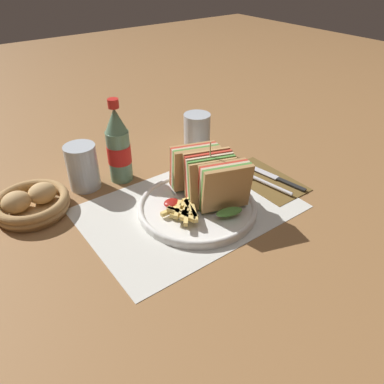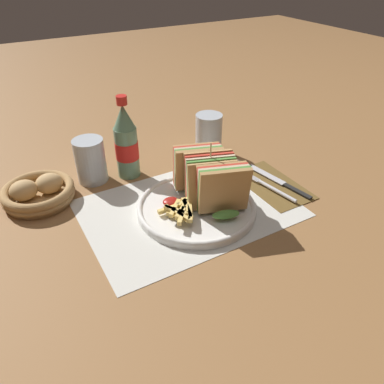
{
  "view_description": "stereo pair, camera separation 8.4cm",
  "coord_description": "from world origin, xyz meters",
  "px_view_note": "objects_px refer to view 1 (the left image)",
  "views": [
    {
      "loc": [
        -0.39,
        -0.56,
        0.51
      ],
      "look_at": [
        0.02,
        0.0,
        0.04
      ],
      "focal_mm": 35.0,
      "sensor_mm": 36.0,
      "label": 1
    },
    {
      "loc": [
        -0.32,
        -0.6,
        0.51
      ],
      "look_at": [
        0.02,
        0.0,
        0.04
      ],
      "focal_mm": 35.0,
      "sensor_mm": 36.0,
      "label": 2
    }
  ],
  "objects_px": {
    "fork": "(265,183)",
    "coke_bottle_near": "(118,147)",
    "plate_main": "(197,207)",
    "knife": "(272,176)",
    "club_sandwich": "(209,178)",
    "glass_far": "(83,167)",
    "glass_near": "(197,136)",
    "bread_basket": "(31,203)"
  },
  "relations": [
    {
      "from": "knife",
      "to": "fork",
      "type": "bearing_deg",
      "value": -167.41
    },
    {
      "from": "glass_far",
      "to": "knife",
      "type": "bearing_deg",
      "value": -31.8
    },
    {
      "from": "fork",
      "to": "club_sandwich",
      "type": "bearing_deg",
      "value": 162.52
    },
    {
      "from": "coke_bottle_near",
      "to": "bread_basket",
      "type": "distance_m",
      "value": 0.24
    },
    {
      "from": "plate_main",
      "to": "coke_bottle_near",
      "type": "xyz_separation_m",
      "value": [
        -0.07,
        0.23,
        0.08
      ]
    },
    {
      "from": "plate_main",
      "to": "glass_far",
      "type": "distance_m",
      "value": 0.3
    },
    {
      "from": "fork",
      "to": "glass_far",
      "type": "relative_size",
      "value": 1.7
    },
    {
      "from": "fork",
      "to": "glass_far",
      "type": "distance_m",
      "value": 0.45
    },
    {
      "from": "plate_main",
      "to": "glass_near",
      "type": "distance_m",
      "value": 0.3
    },
    {
      "from": "knife",
      "to": "glass_near",
      "type": "distance_m",
      "value": 0.25
    },
    {
      "from": "glass_far",
      "to": "club_sandwich",
      "type": "bearing_deg",
      "value": -50.56
    },
    {
      "from": "plate_main",
      "to": "glass_far",
      "type": "relative_size",
      "value": 2.39
    },
    {
      "from": "glass_near",
      "to": "plate_main",
      "type": "bearing_deg",
      "value": -127.14
    },
    {
      "from": "bread_basket",
      "to": "plate_main",
      "type": "bearing_deg",
      "value": -36.44
    },
    {
      "from": "plate_main",
      "to": "knife",
      "type": "relative_size",
      "value": 1.33
    },
    {
      "from": "fork",
      "to": "glass_far",
      "type": "height_order",
      "value": "glass_far"
    },
    {
      "from": "plate_main",
      "to": "glass_far",
      "type": "height_order",
      "value": "glass_far"
    },
    {
      "from": "plate_main",
      "to": "glass_near",
      "type": "bearing_deg",
      "value": 52.86
    },
    {
      "from": "plate_main",
      "to": "knife",
      "type": "distance_m",
      "value": 0.24
    },
    {
      "from": "club_sandwich",
      "to": "fork",
      "type": "height_order",
      "value": "club_sandwich"
    },
    {
      "from": "knife",
      "to": "glass_near",
      "type": "height_order",
      "value": "glass_near"
    },
    {
      "from": "club_sandwich",
      "to": "bread_basket",
      "type": "bearing_deg",
      "value": 147.38
    },
    {
      "from": "coke_bottle_near",
      "to": "bread_basket",
      "type": "bearing_deg",
      "value": -178.66
    },
    {
      "from": "club_sandwich",
      "to": "bread_basket",
      "type": "height_order",
      "value": "club_sandwich"
    },
    {
      "from": "plate_main",
      "to": "knife",
      "type": "xyz_separation_m",
      "value": [
        0.24,
        -0.0,
        -0.0
      ]
    },
    {
      "from": "fork",
      "to": "glass_near",
      "type": "distance_m",
      "value": 0.26
    },
    {
      "from": "glass_near",
      "to": "coke_bottle_near",
      "type": "bearing_deg",
      "value": -178.25
    },
    {
      "from": "plate_main",
      "to": "bread_basket",
      "type": "height_order",
      "value": "bread_basket"
    },
    {
      "from": "coke_bottle_near",
      "to": "club_sandwich",
      "type": "bearing_deg",
      "value": -63.83
    },
    {
      "from": "glass_near",
      "to": "knife",
      "type": "bearing_deg",
      "value": -75.05
    },
    {
      "from": "plate_main",
      "to": "bread_basket",
      "type": "relative_size",
      "value": 1.62
    },
    {
      "from": "bread_basket",
      "to": "club_sandwich",
      "type": "bearing_deg",
      "value": -32.62
    },
    {
      "from": "plate_main",
      "to": "coke_bottle_near",
      "type": "relative_size",
      "value": 1.26
    },
    {
      "from": "coke_bottle_near",
      "to": "glass_near",
      "type": "bearing_deg",
      "value": 1.75
    },
    {
      "from": "plate_main",
      "to": "knife",
      "type": "bearing_deg",
      "value": -0.48
    },
    {
      "from": "club_sandwich",
      "to": "knife",
      "type": "bearing_deg",
      "value": -2.15
    },
    {
      "from": "knife",
      "to": "plate_main",
      "type": "bearing_deg",
      "value": 170.21
    },
    {
      "from": "fork",
      "to": "coke_bottle_near",
      "type": "relative_size",
      "value": 0.9
    },
    {
      "from": "plate_main",
      "to": "club_sandwich",
      "type": "xyz_separation_m",
      "value": [
        0.04,
        0.01,
        0.06
      ]
    },
    {
      "from": "plate_main",
      "to": "fork",
      "type": "height_order",
      "value": "plate_main"
    },
    {
      "from": "glass_far",
      "to": "coke_bottle_near",
      "type": "bearing_deg",
      "value": -12.88
    },
    {
      "from": "club_sandwich",
      "to": "fork",
      "type": "relative_size",
      "value": 1.09
    }
  ]
}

